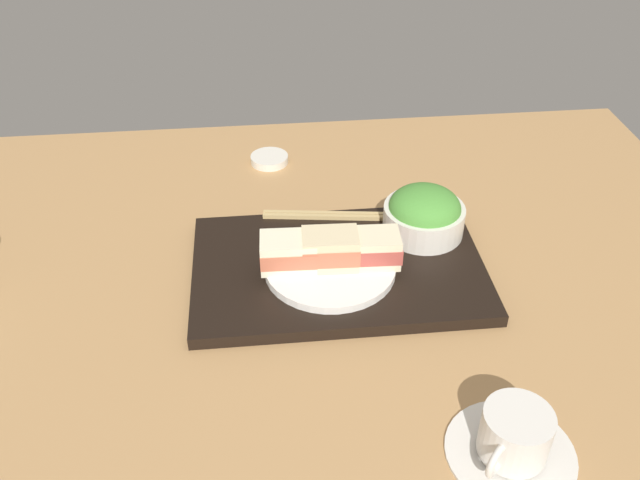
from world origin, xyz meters
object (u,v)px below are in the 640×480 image
(salad_bowl, at_px, (424,213))
(sandwich_far, at_px, (288,252))
(sandwich_near, at_px, (372,249))
(sandwich_plate, at_px, (330,267))
(small_sauce_dish, at_px, (269,159))
(sandwich_middle, at_px, (330,249))
(coffee_cup, at_px, (514,439))
(chopsticks_pair, at_px, (328,215))

(salad_bowl, bearing_deg, sandwich_far, 20.09)
(sandwich_near, bearing_deg, sandwich_plate, -1.64)
(sandwich_far, distance_m, small_sauce_dish, 0.36)
(sandwich_far, bearing_deg, sandwich_plate, 178.36)
(sandwich_middle, bearing_deg, coffee_cup, 117.21)
(sandwich_near, distance_m, small_sauce_dish, 0.38)
(sandwich_far, bearing_deg, sandwich_middle, 178.36)
(sandwich_far, bearing_deg, small_sauce_dish, -87.73)
(coffee_cup, bearing_deg, sandwich_near, -71.71)
(sandwich_plate, height_order, sandwich_near, sandwich_near)
(salad_bowl, distance_m, coffee_cup, 0.40)
(sandwich_near, xyz_separation_m, sandwich_far, (0.12, -0.00, 0.00))
(sandwich_near, xyz_separation_m, sandwich_middle, (0.06, -0.00, 0.00))
(coffee_cup, distance_m, small_sauce_dish, 0.72)
(sandwich_near, relative_size, coffee_cup, 0.57)
(small_sauce_dish, bearing_deg, coffee_cup, 109.52)
(sandwich_middle, bearing_deg, small_sauce_dish, -78.21)
(sandwich_plate, xyz_separation_m, coffee_cup, (-0.17, 0.32, 0.00))
(sandwich_far, relative_size, salad_bowl, 0.65)
(chopsticks_pair, height_order, small_sauce_dish, chopsticks_pair)
(salad_bowl, bearing_deg, sandwich_plate, 27.36)
(sandwich_plate, relative_size, sandwich_middle, 2.30)
(sandwich_middle, relative_size, chopsticks_pair, 0.39)
(sandwich_near, bearing_deg, small_sauce_dish, -69.38)
(sandwich_plate, bearing_deg, sandwich_middle, 14.04)
(sandwich_plate, height_order, salad_bowl, salad_bowl)
(sandwich_far, xyz_separation_m, chopsticks_pair, (-0.07, -0.13, -0.03))
(sandwich_near, height_order, sandwich_middle, sandwich_middle)
(salad_bowl, bearing_deg, coffee_cup, 91.50)
(salad_bowl, distance_m, small_sauce_dish, 0.36)
(salad_bowl, bearing_deg, small_sauce_dish, -49.97)
(sandwich_near, xyz_separation_m, salad_bowl, (-0.10, -0.08, -0.00))
(sandwich_far, xyz_separation_m, coffee_cup, (-0.23, 0.32, -0.03))
(chopsticks_pair, relative_size, coffee_cup, 1.45)
(salad_bowl, height_order, coffee_cup, salad_bowl)
(sandwich_near, relative_size, sandwich_far, 1.03)
(sandwich_middle, distance_m, sandwich_far, 0.06)
(salad_bowl, xyz_separation_m, coffee_cup, (-0.01, 0.40, -0.03))
(sandwich_near, bearing_deg, chopsticks_pair, -71.04)
(small_sauce_dish, bearing_deg, sandwich_plate, 101.79)
(salad_bowl, height_order, chopsticks_pair, salad_bowl)
(sandwich_plate, xyz_separation_m, small_sauce_dish, (0.07, -0.35, -0.02))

